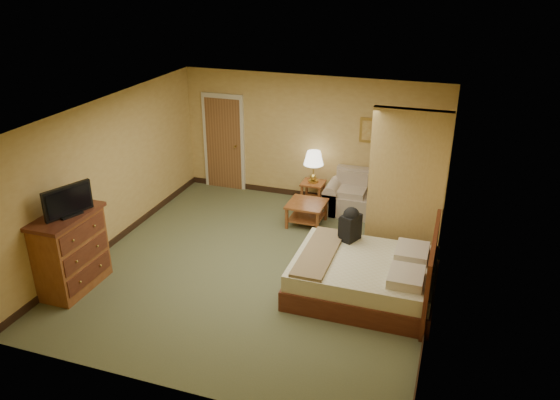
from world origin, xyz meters
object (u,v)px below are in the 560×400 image
at_px(dresser, 71,251).
at_px(bed, 367,276).
at_px(coffee_table, 307,209).
at_px(loveseat, 368,201).

height_order(dresser, bed, dresser).
bearing_deg(bed, coffee_table, 127.23).
bearing_deg(dresser, bed, 16.08).
relative_size(loveseat, coffee_table, 2.39).
xyz_separation_m(loveseat, dresser, (-3.78, -4.09, 0.35)).
distance_m(loveseat, coffee_table, 1.32).
relative_size(coffee_table, dresser, 0.57).
height_order(coffee_table, dresser, dresser).
xyz_separation_m(coffee_table, bed, (1.53, -2.01, -0.01)).
relative_size(loveseat, dresser, 1.35).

